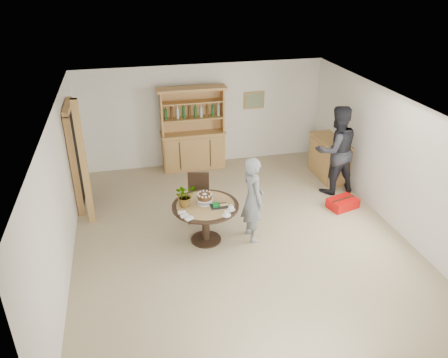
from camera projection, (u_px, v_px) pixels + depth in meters
ground at (239, 236)px, 8.22m from camera, size 7.00×7.00×0.00m
room_shell at (240, 151)px, 7.45m from camera, size 6.04×7.04×2.52m
doorway at (75, 155)px, 8.86m from camera, size 0.13×1.10×2.18m
pine_post at (84, 164)px, 8.15m from camera, size 0.12×0.12×2.50m
hutch at (193, 141)px, 10.67m from camera, size 1.62×0.54×2.04m
sideboard at (329, 158)px, 10.31m from camera, size 0.54×1.26×0.94m
dining_table at (206, 212)px, 7.85m from camera, size 1.20×1.20×0.76m
dining_chair at (198, 194)px, 8.60m from camera, size 0.50×0.50×0.95m
birthday_cake at (205, 197)px, 7.76m from camera, size 0.30×0.30×0.20m
flower_vase at (185, 195)px, 7.65m from camera, size 0.47×0.44×0.42m
gift_tray at (219, 205)px, 7.70m from camera, size 0.30×0.20×0.08m
coffee_cup_a at (231, 208)px, 7.60m from camera, size 0.15×0.15×0.09m
coffee_cup_b at (227, 214)px, 7.43m from camera, size 0.15×0.15×0.08m
napkins at (185, 216)px, 7.41m from camera, size 0.24×0.33×0.03m
teen_boy at (253, 199)px, 7.84m from camera, size 0.46×0.64×1.63m
adult_person at (336, 150)px, 9.42m from camera, size 1.02×0.83×1.98m
red_suitcase at (343, 203)px, 9.14m from camera, size 0.69×0.55×0.21m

